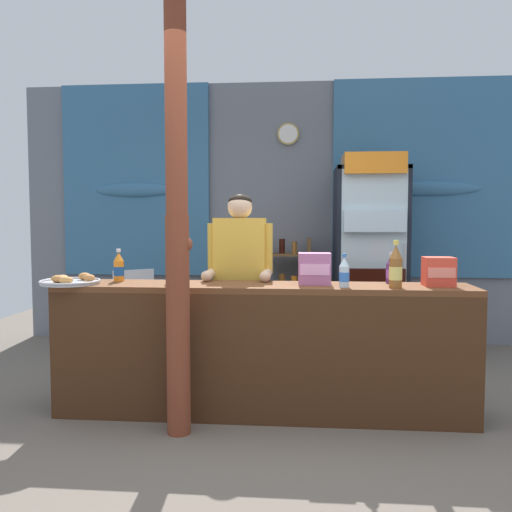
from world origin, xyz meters
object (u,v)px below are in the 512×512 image
Objects in this scene: plastic_lawn_chair at (139,308)px; shopkeeper at (240,270)px; soda_bottle_iced_tea at (396,268)px; bottle_shelf_rack at (288,290)px; soda_bottle_water at (344,273)px; soda_bottle_lime_soda at (172,270)px; snack_box_wafer at (314,269)px; soda_bottle_orange_soda at (119,267)px; timber_post at (177,225)px; snack_box_crackers at (439,272)px; soda_bottle_grape_soda at (391,270)px; stall_counter at (262,339)px; pastry_tray at (71,281)px; drink_fridge at (370,247)px.

shopkeeper reaches higher than plastic_lawn_chair.
plastic_lawn_chair is 2.74× the size of soda_bottle_iced_tea.
soda_bottle_water is (0.42, -2.11, 0.40)m from bottle_shelf_rack.
soda_bottle_lime_soda reaches higher than plastic_lawn_chair.
soda_bottle_orange_soda is at bearing 177.28° from snack_box_wafer.
soda_bottle_iced_tea is (2.22, -1.56, 0.55)m from plastic_lawn_chair.
timber_post is at bearing -153.58° from snack_box_wafer.
timber_post is 1.14m from soda_bottle_water.
soda_bottle_orange_soda is 1.19× the size of snack_box_crackers.
soda_bottle_water is 0.42m from soda_bottle_grape_soda.
snack_box_wafer reaches higher than soda_bottle_lime_soda.
shopkeeper is at bearing 18.80° from soda_bottle_orange_soda.
snack_box_crackers reaches higher than plastic_lawn_chair.
stall_counter is 12.12× the size of soda_bottle_orange_soda.
timber_post reaches higher than pastry_tray.
snack_box_wafer is (-0.53, 0.15, -0.02)m from soda_bottle_iced_tea.
timber_post is 1.01m from snack_box_wafer.
soda_bottle_orange_soda reaches higher than snack_box_crackers.
timber_post is at bearing -110.94° from shopkeeper.
soda_bottle_orange_soda is at bearing 173.52° from soda_bottle_iced_tea.
soda_bottle_grape_soda is at bearing -91.94° from drink_fridge.
snack_box_wafer is at bearing 163.74° from soda_bottle_iced_tea.
stall_counter is at bearing 179.21° from soda_bottle_water.
pastry_tray is (-2.29, -1.83, -0.16)m from drink_fridge.
shopkeeper is (-0.33, -1.60, 0.37)m from bottle_shelf_rack.
soda_bottle_lime_soda is 1.09× the size of snack_box_crackers.
pastry_tray is (-0.70, -0.11, -0.07)m from soda_bottle_lime_soda.
shopkeeper reaches higher than soda_bottle_grape_soda.
soda_bottle_water is at bearing -37.20° from snack_box_wafer.
bottle_shelf_rack is at bearing 55.08° from pastry_tray.
snack_box_crackers is (2.53, -1.43, 0.52)m from plastic_lawn_chair.
soda_bottle_iced_tea is at bearing -92.91° from soda_bottle_grape_soda.
stall_counter is 12.91× the size of snack_box_wafer.
stall_counter is at bearing -0.23° from pastry_tray.
soda_bottle_iced_tea reaches higher than plastic_lawn_chair.
soda_bottle_lime_soda reaches higher than stall_counter.
soda_bottle_lime_soda is (-1.59, -1.72, -0.09)m from drink_fridge.
soda_bottle_water reaches higher than stall_counter.
soda_bottle_orange_soda is 1.08× the size of soda_bottle_grape_soda.
drink_fridge reaches higher than stall_counter.
soda_bottle_lime_soda is at bearing 174.17° from soda_bottle_water.
soda_bottle_water reaches higher than soda_bottle_lime_soda.
bottle_shelf_rack is 5.89× the size of snack_box_crackers.
drink_fridge is 1.89m from soda_bottle_water.
stall_counter is at bearing -93.42° from bottle_shelf_rack.
soda_bottle_orange_soda is at bearing 177.58° from snack_box_crackers.
drink_fridge reaches higher than soda_bottle_iced_tea.
soda_bottle_orange_soda is 1.62m from soda_bottle_water.
bottle_shelf_rack reaches higher than snack_box_wafer.
pastry_tray is at bearing -141.35° from drink_fridge.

